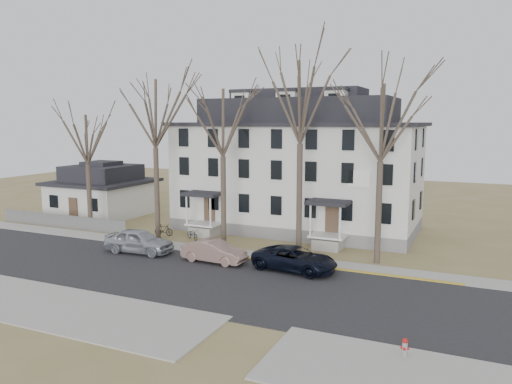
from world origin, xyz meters
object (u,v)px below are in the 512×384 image
at_px(bicycle_right, 164,230).
at_px(fire_hydrant, 405,348).
at_px(small_house, 103,193).
at_px(tree_center, 301,95).
at_px(tree_bungalow, 86,136).
at_px(car_tan, 214,252).
at_px(bicycle_left, 192,235).
at_px(tree_mid_left, 223,118).
at_px(car_silver, 139,241).
at_px(tree_mid_right, 382,117).
at_px(tree_far_left, 155,108).
at_px(boarding_house, 298,167).
at_px(car_navy, 295,259).

xyz_separation_m(bicycle_right, fire_hydrant, (21.03, -13.81, -0.07)).
height_order(small_house, bicycle_right, small_house).
height_order(tree_center, fire_hydrant, tree_center).
bearing_deg(tree_bungalow, car_tan, -16.67).
bearing_deg(bicycle_left, tree_mid_left, -68.79).
bearing_deg(car_silver, tree_mid_right, -77.69).
relative_size(tree_far_left, tree_mid_right, 1.08).
height_order(bicycle_left, fire_hydrant, bicycle_left).
xyz_separation_m(boarding_house, fire_hydrant, (12.07, -21.24, -4.98)).
bearing_deg(tree_mid_right, bicycle_right, 177.63).
xyz_separation_m(tree_far_left, tree_bungalow, (-7.00, 0.00, -2.22)).
xyz_separation_m(tree_mid_left, tree_mid_right, (11.50, 0.00, 0.00)).
relative_size(tree_far_left, car_navy, 2.55).
relative_size(tree_far_left, bicycle_right, 8.66).
height_order(tree_center, tree_mid_right, tree_center).
relative_size(tree_far_left, tree_mid_left, 1.08).
bearing_deg(fire_hydrant, tree_mid_left, 139.04).
height_order(tree_bungalow, car_navy, tree_bungalow).
bearing_deg(bicycle_right, tree_mid_right, -103.38).
bearing_deg(bicycle_left, tree_bungalow, 123.98).
xyz_separation_m(boarding_house, bicycle_left, (-6.09, -7.63, -4.95)).
bearing_deg(tree_far_left, tree_mid_right, 0.00).
xyz_separation_m(tree_center, car_tan, (-4.41, -4.37, -10.35)).
bearing_deg(fire_hydrant, tree_bungalow, 155.01).
distance_m(tree_mid_right, fire_hydrant, 16.39).
height_order(tree_center, bicycle_left, tree_center).
bearing_deg(fire_hydrant, car_navy, 130.99).
bearing_deg(tree_mid_left, boarding_house, 69.80).
relative_size(tree_mid_left, car_tan, 2.88).
height_order(tree_far_left, tree_center, tree_center).
relative_size(boarding_house, small_house, 2.39).
height_order(tree_far_left, fire_hydrant, tree_far_left).
height_order(small_house, bicycle_left, small_house).
bearing_deg(tree_mid_right, car_navy, -138.02).
xyz_separation_m(tree_bungalow, car_navy, (20.12, -3.94, -7.37)).
relative_size(tree_center, tree_mid_right, 1.15).
xyz_separation_m(tree_mid_left, fire_hydrant, (15.07, -13.08, -9.20)).
bearing_deg(tree_bungalow, car_navy, -11.07).
xyz_separation_m(tree_center, fire_hydrant, (9.07, -13.08, -10.68)).
relative_size(tree_mid_left, fire_hydrant, 16.03).
xyz_separation_m(tree_far_left, fire_hydrant, (21.07, -13.08, -9.94)).
xyz_separation_m(car_tan, bicycle_right, (-7.55, 5.09, -0.25)).
distance_m(tree_mid_left, fire_hydrant, 21.98).
bearing_deg(tree_mid_left, bicycle_left, 170.29).
xyz_separation_m(tree_bungalow, car_tan, (14.59, -4.37, -7.39)).
bearing_deg(car_silver, fire_hydrant, -117.11).
relative_size(tree_far_left, tree_center, 0.93).
height_order(tree_mid_left, tree_center, tree_center).
distance_m(tree_mid_right, car_navy, 10.63).
bearing_deg(boarding_house, tree_far_left, -137.82).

